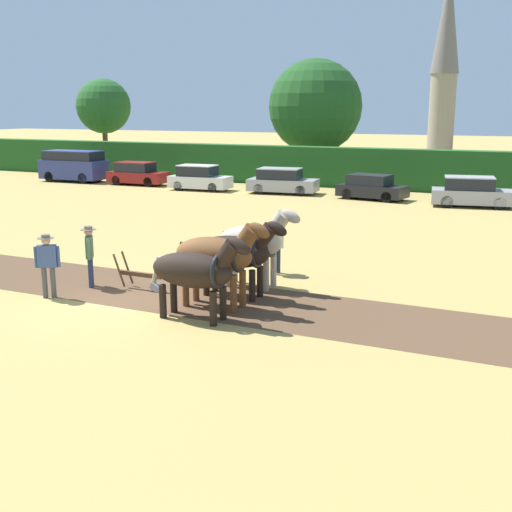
% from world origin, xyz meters
% --- Properties ---
extents(ground_plane, '(240.00, 240.00, 0.00)m').
position_xyz_m(ground_plane, '(0.00, 0.00, 0.00)').
color(ground_plane, '#A88E4C').
extents(plowed_furrow_strip, '(25.75, 3.54, 0.01)m').
position_xyz_m(plowed_furrow_strip, '(-1.54, 1.17, 0.00)').
color(plowed_furrow_strip, brown).
rests_on(plowed_furrow_strip, ground).
extents(hedgerow, '(76.53, 1.47, 2.62)m').
position_xyz_m(hedgerow, '(0.00, 27.80, 1.31)').
color(hedgerow, '#1E511E').
rests_on(hedgerow, ground).
extents(tree_far_left, '(4.63, 4.63, 7.67)m').
position_xyz_m(tree_far_left, '(-25.32, 32.03, 5.33)').
color(tree_far_left, brown).
rests_on(tree_far_left, ground).
extents(tree_left, '(7.05, 7.05, 8.83)m').
position_xyz_m(tree_left, '(-6.60, 33.32, 5.30)').
color(tree_left, '#423323').
rests_on(tree_left, ground).
extents(church_spire, '(3.00, 3.00, 19.46)m').
position_xyz_m(church_spire, '(-1.21, 58.53, 10.18)').
color(church_spire, gray).
rests_on(church_spire, ground).
extents(draft_horse_lead_left, '(2.84, 0.93, 2.23)m').
position_xyz_m(draft_horse_lead_left, '(2.43, -0.50, 1.25)').
color(draft_horse_lead_left, black).
rests_on(draft_horse_lead_left, ground).
extents(draft_horse_lead_right, '(2.83, 0.98, 2.43)m').
position_xyz_m(draft_horse_lead_right, '(2.43, 0.61, 1.41)').
color(draft_horse_lead_right, brown).
rests_on(draft_horse_lead_right, ground).
extents(draft_horse_trail_left, '(2.84, 0.93, 2.29)m').
position_xyz_m(draft_horse_trail_left, '(2.44, 1.71, 1.27)').
color(draft_horse_trail_left, black).
rests_on(draft_horse_trail_left, ground).
extents(draft_horse_trail_right, '(2.69, 0.97, 2.45)m').
position_xyz_m(draft_horse_trail_right, '(2.45, 2.81, 1.36)').
color(draft_horse_trail_right, '#B2A38E').
rests_on(draft_horse_trail_right, ground).
extents(plow, '(1.62, 0.46, 1.13)m').
position_xyz_m(plow, '(-0.25, 1.17, 0.32)').
color(plow, '#4C331E').
rests_on(plow, ground).
extents(farmer_at_plow, '(0.47, 0.58, 1.81)m').
position_xyz_m(farmer_at_plow, '(-1.90, 0.82, 1.08)').
color(farmer_at_plow, '#28334C').
rests_on(farmer_at_plow, ground).
extents(farmer_beside_team, '(0.41, 0.61, 1.65)m').
position_xyz_m(farmer_beside_team, '(2.43, 4.51, 0.96)').
color(farmer_beside_team, '#28334C').
rests_on(farmer_beside_team, ground).
extents(farmer_onlooker_left, '(0.60, 0.45, 1.79)m').
position_xyz_m(farmer_onlooker_left, '(-2.22, -0.58, 1.06)').
color(farmer_onlooker_left, '#4C4C4C').
rests_on(farmer_onlooker_left, ground).
extents(parked_van, '(4.79, 2.24, 2.21)m').
position_xyz_m(parked_van, '(-21.18, 22.91, 1.14)').
color(parked_van, navy).
rests_on(parked_van, ground).
extents(parked_car_left, '(4.16, 1.86, 1.56)m').
position_xyz_m(parked_car_left, '(-15.80, 23.06, 0.75)').
color(parked_car_left, maroon).
rests_on(parked_car_left, ground).
extents(parked_car_center_left, '(4.02, 1.96, 1.61)m').
position_xyz_m(parked_car_center_left, '(-10.45, 22.27, 0.76)').
color(parked_car_center_left, silver).
rests_on(parked_car_center_left, ground).
extents(parked_car_center, '(4.43, 2.34, 1.56)m').
position_xyz_m(parked_car_center, '(-4.98, 22.92, 0.75)').
color(parked_car_center, '#9E9EA8').
rests_on(parked_car_center, ground).
extents(parked_car_center_right, '(4.09, 2.35, 1.43)m').
position_xyz_m(parked_car_center_right, '(0.73, 22.66, 0.69)').
color(parked_car_center_right, black).
rests_on(parked_car_center_right, ground).
extents(parked_car_right, '(4.48, 2.51, 1.60)m').
position_xyz_m(parked_car_right, '(6.31, 22.10, 0.77)').
color(parked_car_right, '#9E9EA8').
rests_on(parked_car_right, ground).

